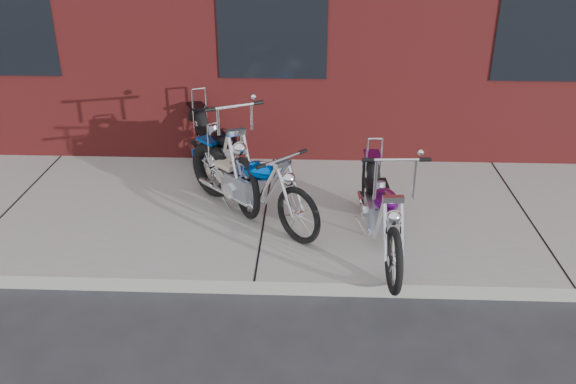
{
  "coord_description": "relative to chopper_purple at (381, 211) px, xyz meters",
  "views": [
    {
      "loc": [
        0.52,
        -4.8,
        3.42
      ],
      "look_at": [
        0.29,
        0.8,
        0.71
      ],
      "focal_mm": 38.0,
      "sensor_mm": 36.0,
      "label": 1
    }
  ],
  "objects": [
    {
      "name": "ground",
      "position": [
        -1.24,
        -0.73,
        -0.54
      ],
      "size": [
        120.0,
        120.0,
        0.0
      ],
      "primitive_type": "plane",
      "color": "#2D2D30",
      "rests_on": "ground"
    },
    {
      "name": "chopper_blue",
      "position": [
        -1.41,
        0.61,
        -0.0
      ],
      "size": [
        1.6,
        1.61,
        0.94
      ],
      "rotation": [
        0.0,
        0.0,
        -0.79
      ],
      "color": "black",
      "rests_on": "sidewalk"
    },
    {
      "name": "chopper_purple",
      "position": [
        0.0,
        0.0,
        0.0
      ],
      "size": [
        0.53,
        2.18,
        1.22
      ],
      "rotation": [
        0.0,
        0.0,
        -1.52
      ],
      "color": "black",
      "rests_on": "sidewalk"
    },
    {
      "name": "sidewalk",
      "position": [
        -1.24,
        0.77,
        -0.47
      ],
      "size": [
        22.0,
        3.0,
        0.15
      ],
      "primitive_type": "cube",
      "color": "#9F9B87",
      "rests_on": "ground"
    },
    {
      "name": "chopper_third",
      "position": [
        -1.86,
        1.4,
        0.05
      ],
      "size": [
        1.23,
        2.23,
        1.25
      ],
      "rotation": [
        0.0,
        0.0,
        -1.09
      ],
      "color": "black",
      "rests_on": "sidewalk"
    }
  ]
}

